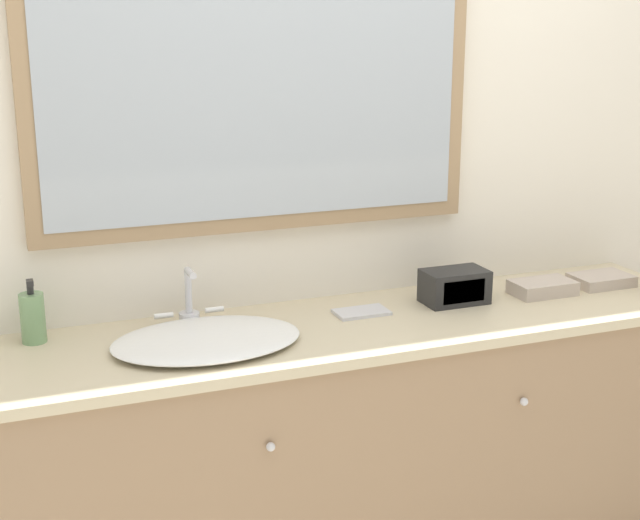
# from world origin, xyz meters

# --- Properties ---
(wall_back) EXTENTS (8.00, 0.18, 2.55)m
(wall_back) POSITION_xyz_m (-0.01, 0.56, 1.29)
(wall_back) COLOR silver
(wall_back) RESTS_ON ground_plane
(vanity_counter) EXTENTS (2.19, 0.54, 0.85)m
(vanity_counter) POSITION_xyz_m (0.00, 0.27, 0.42)
(vanity_counter) COLOR #937556
(vanity_counter) RESTS_ON ground_plane
(sink_basin) EXTENTS (0.52, 0.42, 0.17)m
(sink_basin) POSITION_xyz_m (-0.49, 0.25, 0.87)
(sink_basin) COLOR white
(sink_basin) RESTS_ON vanity_counter
(soap_bottle) EXTENTS (0.07, 0.07, 0.18)m
(soap_bottle) POSITION_xyz_m (-0.92, 0.44, 0.92)
(soap_bottle) COLOR #709966
(soap_bottle) RESTS_ON vanity_counter
(appliance_box) EXTENTS (0.20, 0.12, 0.10)m
(appliance_box) POSITION_xyz_m (0.33, 0.33, 0.90)
(appliance_box) COLOR black
(appliance_box) RESTS_ON vanity_counter
(hand_towel_near_sink) EXTENTS (0.19, 0.13, 0.04)m
(hand_towel_near_sink) POSITION_xyz_m (0.88, 0.31, 0.86)
(hand_towel_near_sink) COLOR #B7A899
(hand_towel_near_sink) RESTS_ON vanity_counter
(hand_towel_far_corner) EXTENTS (0.20, 0.12, 0.04)m
(hand_towel_far_corner) POSITION_xyz_m (0.64, 0.30, 0.87)
(hand_towel_far_corner) COLOR #B7A899
(hand_towel_far_corner) RESTS_ON vanity_counter
(metal_tray) EXTENTS (0.16, 0.10, 0.01)m
(metal_tray) POSITION_xyz_m (0.01, 0.33, 0.85)
(metal_tray) COLOR silver
(metal_tray) RESTS_ON vanity_counter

